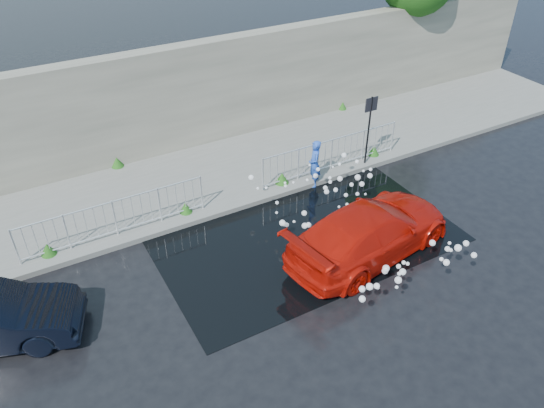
{
  "coord_description": "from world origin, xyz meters",
  "views": [
    {
      "loc": [
        -5.89,
        -8.6,
        9.13
      ],
      "look_at": [
        -0.23,
        1.48,
        1.0
      ],
      "focal_mm": 35.0,
      "sensor_mm": 36.0,
      "label": 1
    }
  ],
  "objects": [
    {
      "name": "curb",
      "position": [
        0.0,
        3.0,
        0.08
      ],
      "size": [
        30.0,
        0.25,
        0.16
      ],
      "primitive_type": "cube",
      "color": "slate",
      "rests_on": "ground"
    },
    {
      "name": "red_car",
      "position": [
        1.59,
        -0.45,
        0.71
      ],
      "size": [
        5.14,
        2.77,
        1.42
      ],
      "primitive_type": "imported",
      "rotation": [
        0.0,
        0.0,
        1.74
      ],
      "color": "#B91107",
      "rests_on": "ground"
    },
    {
      "name": "puddle",
      "position": [
        0.5,
        1.0,
        0.01
      ],
      "size": [
        8.0,
        5.0,
        0.01
      ],
      "primitive_type": "cube",
      "color": "black",
      "rests_on": "ground"
    },
    {
      "name": "ground",
      "position": [
        0.0,
        0.0,
        0.0
      ],
      "size": [
        90.0,
        90.0,
        0.0
      ],
      "primitive_type": "plane",
      "color": "black",
      "rests_on": "ground"
    },
    {
      "name": "weeds",
      "position": [
        -0.18,
        4.46,
        0.32
      ],
      "size": [
        12.17,
        3.93,
        0.35
      ],
      "color": "#1F5416",
      "rests_on": "pavement"
    },
    {
      "name": "retaining_wall",
      "position": [
        0.0,
        7.2,
        1.9
      ],
      "size": [
        30.0,
        0.6,
        3.5
      ],
      "primitive_type": "cube",
      "color": "#656255",
      "rests_on": "pavement"
    },
    {
      "name": "sign_post",
      "position": [
        4.2,
        3.1,
        1.72
      ],
      "size": [
        0.45,
        0.06,
        2.5
      ],
      "color": "black",
      "rests_on": "ground"
    },
    {
      "name": "railing_right",
      "position": [
        3.0,
        3.35,
        0.74
      ],
      "size": [
        5.05,
        0.05,
        1.1
      ],
      "color": "silver",
      "rests_on": "pavement"
    },
    {
      "name": "water_spray",
      "position": [
        1.59,
        0.03,
        0.74
      ],
      "size": [
        3.65,
        5.7,
        1.11
      ],
      "color": "white",
      "rests_on": "ground"
    },
    {
      "name": "pavement",
      "position": [
        0.0,
        5.0,
        0.07
      ],
      "size": [
        30.0,
        4.0,
        0.15
      ],
      "primitive_type": "cube",
      "color": "slate",
      "rests_on": "ground"
    },
    {
      "name": "railing_left",
      "position": [
        -4.0,
        3.35,
        0.74
      ],
      "size": [
        5.05,
        0.05,
        1.1
      ],
      "color": "silver",
      "rests_on": "pavement"
    },
    {
      "name": "person",
      "position": [
        2.12,
        3.0,
        0.77
      ],
      "size": [
        0.56,
        0.66,
        1.55
      ],
      "primitive_type": "imported",
      "rotation": [
        0.0,
        0.0,
        -1.97
      ],
      "color": "blue",
      "rests_on": "ground"
    }
  ]
}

